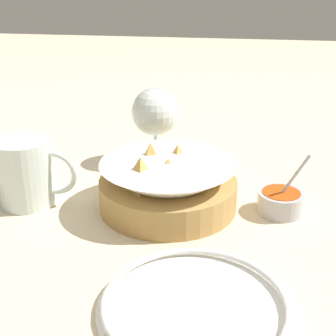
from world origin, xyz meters
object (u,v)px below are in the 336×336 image
at_px(wine_glass, 155,114).
at_px(beer_mug, 27,175).
at_px(food_basket, 167,185).
at_px(side_plate, 195,305).
at_px(sauce_cup, 281,201).

bearing_deg(wine_glass, beer_mug, -129.25).
relative_size(food_basket, side_plate, 0.98).
height_order(wine_glass, side_plate, wine_glass).
bearing_deg(side_plate, sauce_cup, 66.79).
relative_size(food_basket, wine_glass, 1.49).
xyz_separation_m(food_basket, side_plate, (0.07, -0.24, -0.03)).
relative_size(food_basket, beer_mug, 1.66).
xyz_separation_m(wine_glass, side_plate, (0.13, -0.43, -0.09)).
distance_m(beer_mug, side_plate, 0.37).
bearing_deg(wine_glass, food_basket, -73.72).
bearing_deg(food_basket, side_plate, -73.59).
xyz_separation_m(sauce_cup, beer_mug, (-0.41, -0.03, 0.03)).
bearing_deg(beer_mug, food_basket, 6.00).
distance_m(food_basket, beer_mug, 0.23).
distance_m(food_basket, sauce_cup, 0.18).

